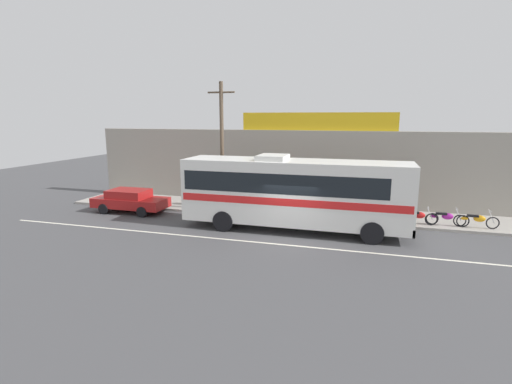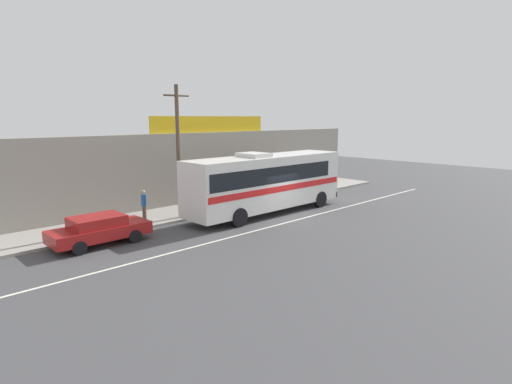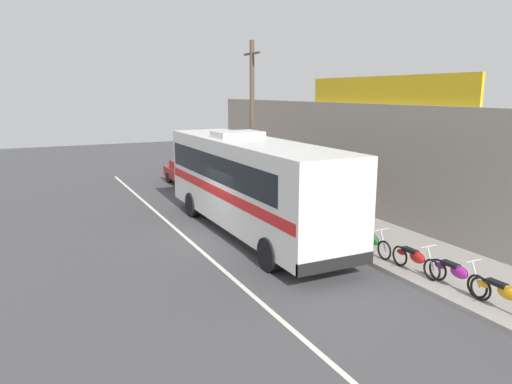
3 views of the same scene
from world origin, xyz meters
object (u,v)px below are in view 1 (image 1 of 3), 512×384
Objects in this scene: parked_car at (130,200)px; motorcycle_green at (477,220)px; motorcycle_blue at (380,214)px; motorcycle_black at (417,216)px; motorcycle_purple at (445,217)px; utility_pole at (222,146)px; pedestrian_far_right at (346,200)px; pedestrian_near_shop at (200,190)px; intercity_bus at (293,190)px.

parked_car reaches higher than motorcycle_green.
motorcycle_black is at bearing 2.01° from motorcycle_blue.
motorcycle_black is 0.98× the size of motorcycle_purple.
utility_pole is 12.62m from motorcycle_purple.
utility_pole reaches higher than pedestrian_far_right.
motorcycle_purple is at bearing -4.26° from pedestrian_far_right.
motorcycle_blue is at bearing -4.57° from pedestrian_near_shop.
pedestrian_near_shop is (-6.48, 3.18, -0.93)m from intercity_bus.
utility_pole is 4.38× the size of pedestrian_near_shop.
utility_pole is 3.50m from pedestrian_near_shop.
utility_pole is (5.37, 1.43, 3.26)m from parked_car.
parked_car is 19.03m from motorcycle_green.
motorcycle_black is 1.36m from motorcycle_purple.
motorcycle_black is at bearing -8.11° from pedestrian_far_right.
utility_pole is at bearing -175.56° from pedestrian_far_right.
motorcycle_purple is (3.21, 0.21, 0.00)m from motorcycle_blue.
motorcycle_green is (4.66, 0.17, 0.00)m from motorcycle_blue.
pedestrian_near_shop reaches higher than motorcycle_black.
parked_car reaches higher than motorcycle_blue.
motorcycle_green is at bearing -2.54° from pedestrian_near_shop.
pedestrian_near_shop reaches higher than pedestrian_far_right.
motorcycle_green and motorcycle_purple have the same top height.
utility_pole reaches higher than motorcycle_green.
intercity_bus is 6.03× the size of motorcycle_blue.
pedestrian_far_right is at bearing 4.44° from utility_pole.
pedestrian_near_shop is at bearing 176.40° from motorcycle_black.
parked_car is 0.59× the size of utility_pole.
pedestrian_far_right is (12.49, 1.98, 0.35)m from parked_car.
intercity_bus is 9.40m from motorcycle_green.
utility_pole reaches higher than parked_car.
parked_car is at bearing -174.43° from motorcycle_blue.
parked_car is at bearing -174.75° from motorcycle_purple.
pedestrian_near_shop is at bearing 155.77° from utility_pole.
pedestrian_near_shop reaches higher than parked_car.
intercity_bus is 5.56m from utility_pole.
intercity_bus reaches higher than motorcycle_purple.
motorcycle_green is at bearing 2.14° from motorcycle_blue.
pedestrian_far_right is (8.95, -0.27, -0.05)m from pedestrian_near_shop.
motorcycle_black is 12.66m from pedestrian_near_shop.
motorcycle_green is 6.50m from pedestrian_far_right.
pedestrian_near_shop is 1.05× the size of pedestrian_far_right.
utility_pole reaches higher than motorcycle_black.
intercity_bus is at bearing -26.14° from pedestrian_near_shop.
motorcycle_blue is 0.97× the size of motorcycle_purple.
utility_pole is 3.80× the size of motorcycle_green.
motorcycle_blue is 3.22m from motorcycle_purple.
parked_car is 4.22m from pedestrian_near_shop.
pedestrian_near_shop is (-15.42, 0.69, 0.57)m from motorcycle_green.
motorcycle_black is at bearing -173.68° from motorcycle_purple.
parked_car is at bearing -175.27° from motorcycle_green.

